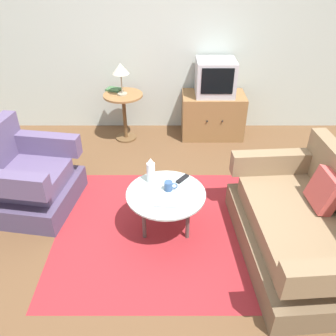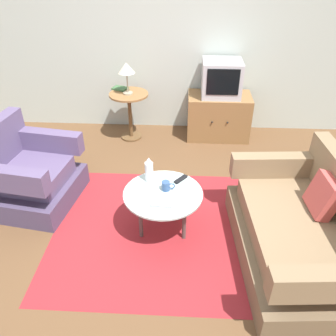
{
  "view_description": "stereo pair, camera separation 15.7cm",
  "coord_description": "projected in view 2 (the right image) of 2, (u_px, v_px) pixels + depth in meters",
  "views": [
    {
      "loc": [
        0.12,
        -2.5,
        2.36
      ],
      "look_at": [
        0.14,
        0.22,
        0.55
      ],
      "focal_mm": 37.17,
      "sensor_mm": 36.0,
      "label": 1
    },
    {
      "loc": [
        0.28,
        -2.5,
        2.36
      ],
      "look_at": [
        0.14,
        0.22,
        0.55
      ],
      "focal_mm": 37.17,
      "sensor_mm": 36.0,
      "label": 2
    }
  ],
  "objects": [
    {
      "name": "armchair",
      "position": [
        28.0,
        176.0,
        3.59
      ],
      "size": [
        0.93,
        0.99,
        0.86
      ],
      "rotation": [
        0.0,
        0.0,
        -1.73
      ],
      "color": "#4B3E5C",
      "rests_on": "ground"
    },
    {
      "name": "mug",
      "position": [
        166.0,
        186.0,
        3.13
      ],
      "size": [
        0.12,
        0.07,
        0.09
      ],
      "color": "#335184",
      "rests_on": "coffee_table"
    },
    {
      "name": "back_wall",
      "position": [
        166.0,
        30.0,
        4.53
      ],
      "size": [
        9.0,
        0.12,
        2.7
      ],
      "primitive_type": "cube",
      "color": "#B2BCB2",
      "rests_on": "ground"
    },
    {
      "name": "couch",
      "position": [
        302.0,
        234.0,
        2.91
      ],
      "size": [
        0.99,
        1.58,
        0.85
      ],
      "rotation": [
        0.0,
        0.0,
        1.64
      ],
      "color": "brown",
      "rests_on": "ground"
    },
    {
      "name": "side_table",
      "position": [
        129.0,
        106.0,
        4.66
      ],
      "size": [
        0.52,
        0.52,
        0.65
      ],
      "color": "olive",
      "rests_on": "ground"
    },
    {
      "name": "book",
      "position": [
        120.0,
        88.0,
        4.68
      ],
      "size": [
        0.23,
        0.2,
        0.02
      ],
      "rotation": [
        0.0,
        0.0,
        -0.36
      ],
      "color": "#3D663D",
      "rests_on": "side_table"
    },
    {
      "name": "vase",
      "position": [
        149.0,
        170.0,
        3.21
      ],
      "size": [
        0.08,
        0.08,
        0.25
      ],
      "color": "white",
      "rests_on": "coffee_table"
    },
    {
      "name": "television",
      "position": [
        221.0,
        78.0,
        4.51
      ],
      "size": [
        0.5,
        0.45,
        0.46
      ],
      "color": "#B7B7BC",
      "rests_on": "tv_stand"
    },
    {
      "name": "tv_remote_dark",
      "position": [
        181.0,
        179.0,
        3.28
      ],
      "size": [
        0.13,
        0.15,
        0.02
      ],
      "rotation": [
        0.0,
        0.0,
        4.03
      ],
      "color": "black",
      "rests_on": "coffee_table"
    },
    {
      "name": "ground_plane",
      "position": [
        153.0,
        227.0,
        3.4
      ],
      "size": [
        16.0,
        16.0,
        0.0
      ],
      "primitive_type": "plane",
      "color": "brown"
    },
    {
      "name": "area_rug",
      "position": [
        163.0,
        229.0,
        3.37
      ],
      "size": [
        2.1,
        1.84,
        0.0
      ],
      "primitive_type": "cube",
      "color": "maroon",
      "rests_on": "ground"
    },
    {
      "name": "tv_stand",
      "position": [
        218.0,
        116.0,
        4.8
      ],
      "size": [
        0.84,
        0.51,
        0.6
      ],
      "color": "olive",
      "rests_on": "ground"
    },
    {
      "name": "tv_remote_silver",
      "position": [
        161.0,
        205.0,
        2.96
      ],
      "size": [
        0.18,
        0.06,
        0.02
      ],
      "rotation": [
        0.0,
        0.0,
        6.21
      ],
      "color": "#B2B2B7",
      "rests_on": "coffee_table"
    },
    {
      "name": "coffee_table",
      "position": [
        163.0,
        197.0,
        3.15
      ],
      "size": [
        0.72,
        0.72,
        0.45
      ],
      "color": "#B2C6C1",
      "rests_on": "ground"
    },
    {
      "name": "table_lamp",
      "position": [
        126.0,
        69.0,
        4.37
      ],
      "size": [
        0.21,
        0.21,
        0.41
      ],
      "color": "#9E937A",
      "rests_on": "side_table"
    }
  ]
}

